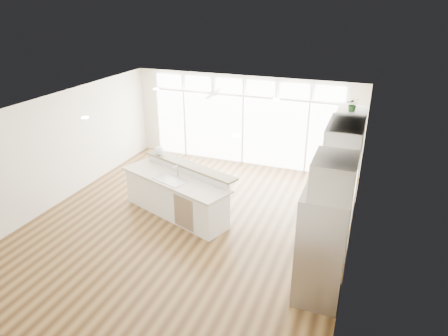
% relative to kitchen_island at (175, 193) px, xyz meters
% --- Properties ---
extents(floor, '(7.00, 8.00, 0.02)m').
position_rel_kitchen_island_xyz_m(floor, '(0.47, -0.30, -0.59)').
color(floor, '#462D15').
rests_on(floor, ground).
extents(ceiling, '(7.00, 8.00, 0.02)m').
position_rel_kitchen_island_xyz_m(ceiling, '(0.47, -0.30, 2.12)').
color(ceiling, white).
rests_on(ceiling, wall_back).
extents(wall_back, '(7.00, 0.04, 2.70)m').
position_rel_kitchen_island_xyz_m(wall_back, '(0.47, 3.70, 0.77)').
color(wall_back, beige).
rests_on(wall_back, floor).
extents(wall_front, '(7.00, 0.04, 2.70)m').
position_rel_kitchen_island_xyz_m(wall_front, '(0.47, -4.30, 0.77)').
color(wall_front, beige).
rests_on(wall_front, floor).
extents(wall_left, '(0.04, 8.00, 2.70)m').
position_rel_kitchen_island_xyz_m(wall_left, '(-3.03, -0.30, 0.77)').
color(wall_left, beige).
rests_on(wall_left, floor).
extents(wall_right, '(0.04, 8.00, 2.70)m').
position_rel_kitchen_island_xyz_m(wall_right, '(3.97, -0.30, 0.77)').
color(wall_right, beige).
rests_on(wall_right, floor).
extents(glass_wall, '(5.80, 0.06, 2.08)m').
position_rel_kitchen_island_xyz_m(glass_wall, '(0.47, 3.64, 0.47)').
color(glass_wall, white).
rests_on(glass_wall, wall_back).
extents(transom_row, '(5.90, 0.06, 0.40)m').
position_rel_kitchen_island_xyz_m(transom_row, '(0.47, 3.64, 1.80)').
color(transom_row, white).
rests_on(transom_row, wall_back).
extents(desk_window, '(0.04, 0.85, 0.85)m').
position_rel_kitchen_island_xyz_m(desk_window, '(3.93, 0.00, 0.97)').
color(desk_window, white).
rests_on(desk_window, wall_right).
extents(ceiling_fan, '(1.16, 1.16, 0.32)m').
position_rel_kitchen_island_xyz_m(ceiling_fan, '(-0.03, 2.50, 1.90)').
color(ceiling_fan, white).
rests_on(ceiling_fan, ceiling).
extents(recessed_lights, '(3.40, 3.00, 0.02)m').
position_rel_kitchen_island_xyz_m(recessed_lights, '(0.47, -0.10, 2.10)').
color(recessed_lights, white).
rests_on(recessed_lights, ceiling).
extents(oven_cabinet, '(0.64, 1.20, 2.50)m').
position_rel_kitchen_island_xyz_m(oven_cabinet, '(3.64, 1.50, 0.67)').
color(oven_cabinet, white).
rests_on(oven_cabinet, floor).
extents(desk_nook, '(0.72, 1.30, 0.76)m').
position_rel_kitchen_island_xyz_m(desk_nook, '(3.60, 0.00, -0.20)').
color(desk_nook, white).
rests_on(desk_nook, floor).
extents(upper_cabinets, '(0.64, 1.30, 0.64)m').
position_rel_kitchen_island_xyz_m(upper_cabinets, '(3.64, 0.00, 1.77)').
color(upper_cabinets, white).
rests_on(upper_cabinets, wall_right).
extents(refrigerator, '(0.76, 0.90, 2.00)m').
position_rel_kitchen_island_xyz_m(refrigerator, '(3.58, -1.65, 0.42)').
color(refrigerator, '#A6A6AA').
rests_on(refrigerator, floor).
extents(fridge_cabinet, '(0.64, 0.90, 0.60)m').
position_rel_kitchen_island_xyz_m(fridge_cabinet, '(3.64, -1.65, 1.72)').
color(fridge_cabinet, white).
rests_on(fridge_cabinet, wall_right).
extents(framed_photos, '(0.06, 0.22, 0.80)m').
position_rel_kitchen_island_xyz_m(framed_photos, '(3.93, 0.62, 0.82)').
color(framed_photos, black).
rests_on(framed_photos, wall_right).
extents(kitchen_island, '(3.11, 2.03, 1.15)m').
position_rel_kitchen_island_xyz_m(kitchen_island, '(0.00, 0.00, 0.00)').
color(kitchen_island, white).
rests_on(kitchen_island, floor).
extents(rug, '(0.93, 0.72, 0.01)m').
position_rel_kitchen_island_xyz_m(rug, '(3.25, 0.67, -0.57)').
color(rug, '#392512').
rests_on(rug, floor).
extents(office_chair, '(0.53, 0.50, 0.99)m').
position_rel_kitchen_island_xyz_m(office_chair, '(3.42, -0.20, -0.08)').
color(office_chair, black).
rests_on(office_chair, floor).
extents(fishbowl, '(0.31, 0.31, 0.24)m').
position_rel_kitchen_island_xyz_m(fishbowl, '(-0.75, 0.70, 0.70)').
color(fishbowl, white).
rests_on(fishbowl, kitchen_island).
extents(monitor, '(0.12, 0.52, 0.43)m').
position_rel_kitchen_island_xyz_m(monitor, '(3.52, 0.00, 0.40)').
color(monitor, black).
rests_on(monitor, desk_nook).
extents(keyboard, '(0.13, 0.31, 0.02)m').
position_rel_kitchen_island_xyz_m(keyboard, '(3.35, 0.00, 0.19)').
color(keyboard, silver).
rests_on(keyboard, desk_nook).
extents(potted_plant, '(0.30, 0.33, 0.24)m').
position_rel_kitchen_island_xyz_m(potted_plant, '(3.64, 1.50, 2.04)').
color(potted_plant, '#2D5D28').
rests_on(potted_plant, oven_cabinet).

